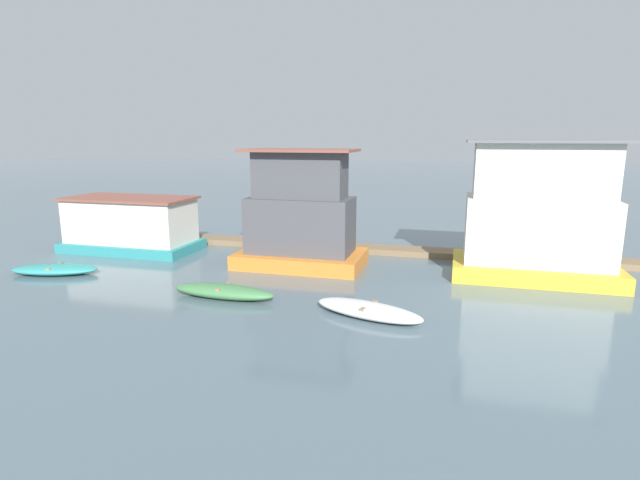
% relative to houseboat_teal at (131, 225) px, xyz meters
% --- Properties ---
extents(ground_plane, '(200.00, 200.00, 0.00)m').
position_rel_houseboat_teal_xyz_m(ground_plane, '(10.74, -0.28, -1.37)').
color(ground_plane, slate).
extents(dock_walkway, '(33.80, 1.41, 0.30)m').
position_rel_houseboat_teal_xyz_m(dock_walkway, '(10.74, 2.95, -1.22)').
color(dock_walkway, '#846B4C').
rests_on(dock_walkway, ground_plane).
extents(houseboat_teal, '(6.91, 3.49, 2.85)m').
position_rel_houseboat_teal_xyz_m(houseboat_teal, '(0.00, 0.00, 0.00)').
color(houseboat_teal, teal).
rests_on(houseboat_teal, ground_plane).
extents(houseboat_orange, '(5.84, 3.51, 5.41)m').
position_rel_houseboat_teal_xyz_m(houseboat_orange, '(9.65, -0.73, 0.89)').
color(houseboat_orange, orange).
rests_on(houseboat_orange, ground_plane).
extents(houseboat_yellow, '(6.71, 3.72, 5.83)m').
position_rel_houseboat_teal_xyz_m(houseboat_yellow, '(19.91, -0.00, 1.25)').
color(houseboat_yellow, gold).
rests_on(houseboat_yellow, ground_plane).
extents(dinghy_teal, '(3.98, 2.35, 0.43)m').
position_rel_houseboat_teal_xyz_m(dinghy_teal, '(-0.37, -5.04, -1.15)').
color(dinghy_teal, teal).
rests_on(dinghy_teal, ground_plane).
extents(dinghy_green, '(4.12, 1.25, 0.51)m').
position_rel_houseboat_teal_xyz_m(dinghy_green, '(8.28, -6.09, -1.11)').
color(dinghy_green, '#47844C').
rests_on(dinghy_green, ground_plane).
extents(dinghy_white, '(4.11, 2.40, 0.46)m').
position_rel_houseboat_teal_xyz_m(dinghy_white, '(13.89, -6.62, -1.14)').
color(dinghy_white, white).
rests_on(dinghy_white, ground_plane).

